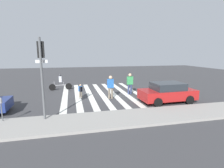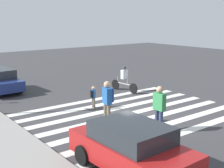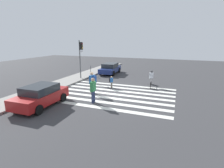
{
  "view_description": "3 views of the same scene",
  "coord_description": "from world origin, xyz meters",
  "px_view_note": "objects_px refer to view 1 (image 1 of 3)",
  "views": [
    {
      "loc": [
        2.57,
        15.06,
        3.66
      ],
      "look_at": [
        -0.88,
        0.38,
        0.94
      ],
      "focal_mm": 28.0,
      "sensor_mm": 36.0,
      "label": 1
    },
    {
      "loc": [
        -10.79,
        9.37,
        4.53
      ],
      "look_at": [
        1.17,
        0.23,
        1.28
      ],
      "focal_mm": 50.0,
      "sensor_mm": 36.0,
      "label": 2
    },
    {
      "loc": [
        -13.26,
        -4.95,
        4.49
      ],
      "look_at": [
        -0.58,
        -0.13,
        1.03
      ],
      "focal_mm": 28.0,
      "sensor_mm": 36.0,
      "label": 3
    }
  ],
  "objects_px": {
    "pedestrian_adult_yellow_jacket": "(130,83)",
    "pedestrian_adult_tall_backpack": "(81,90)",
    "cyclist_mid_street": "(60,81)",
    "parking_meter": "(1,104)",
    "car_parked_silver_sedan": "(167,92)",
    "traffic_light": "(41,64)",
    "pedestrian_child_with_backpack": "(110,85)"
  },
  "relations": [
    {
      "from": "parking_meter",
      "to": "car_parked_silver_sedan",
      "type": "relative_size",
      "value": 0.34
    },
    {
      "from": "pedestrian_adult_tall_backpack",
      "to": "pedestrian_child_with_backpack",
      "type": "relative_size",
      "value": 0.6
    },
    {
      "from": "parking_meter",
      "to": "cyclist_mid_street",
      "type": "bearing_deg",
      "value": -107.48
    },
    {
      "from": "cyclist_mid_street",
      "to": "pedestrian_adult_yellow_jacket",
      "type": "bearing_deg",
      "value": 146.35
    },
    {
      "from": "traffic_light",
      "to": "pedestrian_adult_tall_backpack",
      "type": "relative_size",
      "value": 3.97
    },
    {
      "from": "pedestrian_adult_yellow_jacket",
      "to": "pedestrian_adult_tall_backpack",
      "type": "xyz_separation_m",
      "value": [
        4.34,
        0.26,
        -0.4
      ]
    },
    {
      "from": "pedestrian_adult_yellow_jacket",
      "to": "car_parked_silver_sedan",
      "type": "relative_size",
      "value": 0.45
    },
    {
      "from": "pedestrian_adult_yellow_jacket",
      "to": "pedestrian_adult_tall_backpack",
      "type": "bearing_deg",
      "value": 3.45
    },
    {
      "from": "pedestrian_adult_tall_backpack",
      "to": "cyclist_mid_street",
      "type": "distance_m",
      "value": 3.92
    },
    {
      "from": "traffic_light",
      "to": "pedestrian_adult_yellow_jacket",
      "type": "height_order",
      "value": "traffic_light"
    },
    {
      "from": "pedestrian_child_with_backpack",
      "to": "pedestrian_adult_tall_backpack",
      "type": "bearing_deg",
      "value": -6.67
    },
    {
      "from": "traffic_light",
      "to": "car_parked_silver_sedan",
      "type": "bearing_deg",
      "value": -168.52
    },
    {
      "from": "traffic_light",
      "to": "pedestrian_adult_tall_backpack",
      "type": "distance_m",
      "value": 5.58
    },
    {
      "from": "cyclist_mid_street",
      "to": "car_parked_silver_sedan",
      "type": "relative_size",
      "value": 0.53
    },
    {
      "from": "parking_meter",
      "to": "car_parked_silver_sedan",
      "type": "bearing_deg",
      "value": -171.13
    },
    {
      "from": "traffic_light",
      "to": "cyclist_mid_street",
      "type": "distance_m",
      "value": 8.34
    },
    {
      "from": "pedestrian_adult_yellow_jacket",
      "to": "pedestrian_adult_tall_backpack",
      "type": "relative_size",
      "value": 1.67
    },
    {
      "from": "pedestrian_adult_yellow_jacket",
      "to": "cyclist_mid_street",
      "type": "xyz_separation_m",
      "value": [
        6.11,
        -3.24,
        -0.19
      ]
    },
    {
      "from": "pedestrian_adult_tall_backpack",
      "to": "cyclist_mid_street",
      "type": "bearing_deg",
      "value": 132.29
    },
    {
      "from": "cyclist_mid_street",
      "to": "parking_meter",
      "type": "bearing_deg",
      "value": 66.8
    },
    {
      "from": "pedestrian_adult_tall_backpack",
      "to": "pedestrian_adult_yellow_jacket",
      "type": "bearing_deg",
      "value": 18.88
    },
    {
      "from": "pedestrian_child_with_backpack",
      "to": "car_parked_silver_sedan",
      "type": "xyz_separation_m",
      "value": [
        -3.89,
        2.02,
        -0.34
      ]
    },
    {
      "from": "pedestrian_adult_tall_backpack",
      "to": "pedestrian_child_with_backpack",
      "type": "height_order",
      "value": "pedestrian_child_with_backpack"
    },
    {
      "from": "car_parked_silver_sedan",
      "to": "pedestrian_child_with_backpack",
      "type": "bearing_deg",
      "value": -28.81
    },
    {
      "from": "parking_meter",
      "to": "pedestrian_adult_yellow_jacket",
      "type": "relative_size",
      "value": 0.75
    },
    {
      "from": "traffic_light",
      "to": "cyclist_mid_street",
      "type": "height_order",
      "value": "traffic_light"
    },
    {
      "from": "pedestrian_adult_yellow_jacket",
      "to": "pedestrian_adult_tall_backpack",
      "type": "distance_m",
      "value": 4.36
    },
    {
      "from": "car_parked_silver_sedan",
      "to": "pedestrian_adult_yellow_jacket",
      "type": "bearing_deg",
      "value": -60.1
    },
    {
      "from": "traffic_light",
      "to": "car_parked_silver_sedan",
      "type": "xyz_separation_m",
      "value": [
        -8.38,
        -1.7,
        -2.35
      ]
    },
    {
      "from": "pedestrian_child_with_backpack",
      "to": "car_parked_silver_sedan",
      "type": "relative_size",
      "value": 0.46
    },
    {
      "from": "parking_meter",
      "to": "pedestrian_child_with_backpack",
      "type": "relative_size",
      "value": 0.75
    },
    {
      "from": "parking_meter",
      "to": "traffic_light",
      "type": "bearing_deg",
      "value": 178.25
    }
  ]
}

